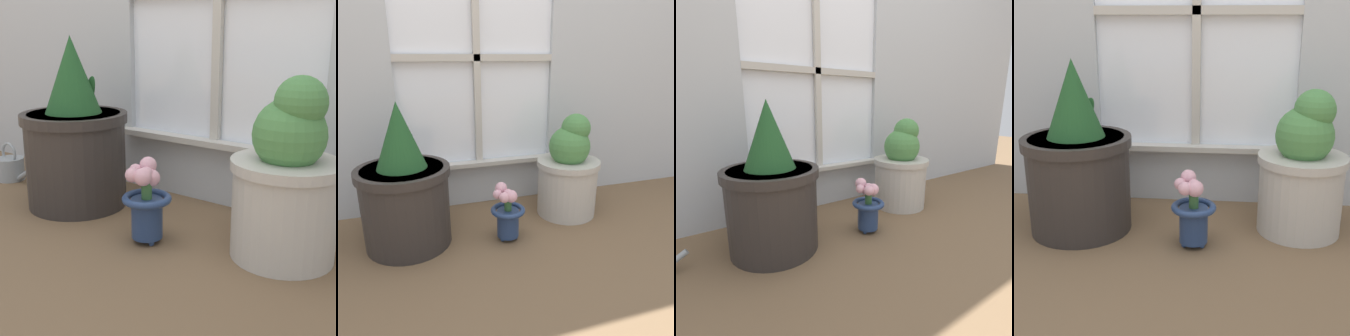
{
  "view_description": "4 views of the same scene",
  "coord_description": "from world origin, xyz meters",
  "views": [
    {
      "loc": [
        0.95,
        -1.02,
        0.67
      ],
      "look_at": [
        0.03,
        0.2,
        0.23
      ],
      "focal_mm": 50.0,
      "sensor_mm": 36.0,
      "label": 1
    },
    {
      "loc": [
        -0.4,
        -1.24,
        0.85
      ],
      "look_at": [
        0.04,
        0.17,
        0.34
      ],
      "focal_mm": 35.0,
      "sensor_mm": 36.0,
      "label": 2
    },
    {
      "loc": [
        -0.77,
        -0.88,
        0.65
      ],
      "look_at": [
        -0.04,
        0.21,
        0.32
      ],
      "focal_mm": 28.0,
      "sensor_mm": 36.0,
      "label": 3
    },
    {
      "loc": [
        0.14,
        -1.47,
        0.81
      ],
      "look_at": [
        -0.03,
        0.21,
        0.26
      ],
      "focal_mm": 50.0,
      "sensor_mm": 36.0,
      "label": 4
    }
  ],
  "objects": [
    {
      "name": "ground_plane",
      "position": [
        0.0,
        0.0,
        0.0
      ],
      "size": [
        10.0,
        10.0,
        0.0
      ],
      "primitive_type": "plane",
      "color": "brown"
    },
    {
      "name": "potted_plant_left",
      "position": [
        -0.43,
        0.2,
        0.26
      ],
      "size": [
        0.42,
        0.42,
        0.67
      ],
      "color": "#2D2826",
      "rests_on": "ground_plane"
    },
    {
      "name": "potted_plant_right",
      "position": [
        0.43,
        0.27,
        0.24
      ],
      "size": [
        0.34,
        0.34,
        0.56
      ],
      "color": "#B7B2A8",
      "rests_on": "ground_plane"
    },
    {
      "name": "flower_vase",
      "position": [
        0.03,
        0.09,
        0.14
      ],
      "size": [
        0.16,
        0.16,
        0.28
      ],
      "color": "navy",
      "rests_on": "ground_plane"
    }
  ]
}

